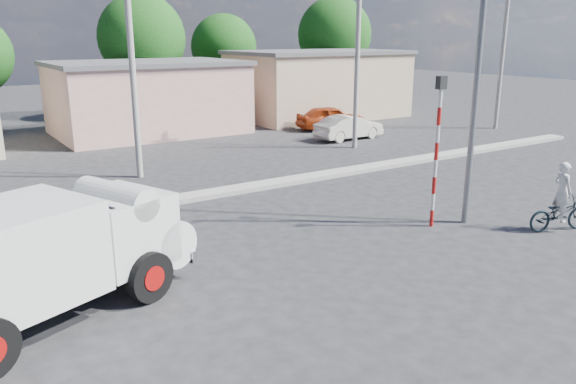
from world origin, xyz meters
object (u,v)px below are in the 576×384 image
bicycle (559,214)px  truck (50,252)px  car_cream (349,127)px  car_red (331,118)px  traffic_pole (437,139)px  cyclist (561,202)px  streetlight (475,53)px

bicycle → truck: bearing=97.8°
truck → car_cream: 21.34m
car_red → traffic_pole: size_ratio=0.95×
cyclist → streetlight: 4.90m
cyclist → traffic_pole: 3.97m
truck → car_cream: bearing=13.3°
truck → cyclist: 13.44m
car_cream → car_red: (1.16, 3.11, 0.06)m
bicycle → streetlight: (-1.83, 1.96, 4.46)m
car_cream → traffic_pole: 14.50m
car_red → traffic_pole: (-8.23, -15.63, 1.89)m
bicycle → car_cream: bearing=2.5°
cyclist → traffic_pole: bearing=69.6°
truck → bicycle: (13.19, -2.56, -0.85)m
cyclist → car_red: (5.46, 17.88, -0.16)m
car_cream → car_red: size_ratio=0.95×
truck → cyclist: size_ratio=3.65×
bicycle → traffic_pole: bearing=69.6°
cyclist → car_cream: bearing=2.5°
car_cream → car_red: 3.32m
bicycle → cyclist: cyclist is taller
traffic_pole → bicycle: bearing=-39.2°
cyclist → car_red: 18.70m
truck → streetlight: (11.35, -0.60, 3.61)m
bicycle → streetlight: 5.20m
cyclist → traffic_pole: (-2.77, 2.26, 1.73)m
cyclist → car_red: cyclist is taller
truck → traffic_pole: (10.41, -0.30, 1.24)m
truck → car_red: (18.65, 15.32, -0.65)m
car_red → traffic_pole: traffic_pole is taller
traffic_pole → car_cream: bearing=60.5°
car_red → traffic_pole: bearing=164.0°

